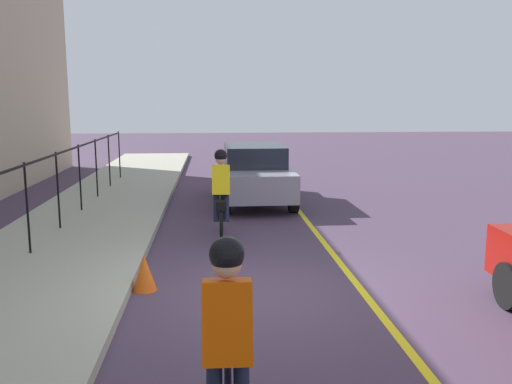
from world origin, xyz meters
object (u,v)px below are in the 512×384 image
(cyclist_lead, at_px, (221,194))
(traffic_cone_near, at_px, (144,272))
(cyclist_follow, at_px, (228,358))
(parked_sedan_rear, at_px, (254,172))

(cyclist_lead, relative_size, traffic_cone_near, 3.33)
(cyclist_follow, distance_m, traffic_cone_near, 4.23)
(cyclist_lead, xyz_separation_m, traffic_cone_near, (-3.03, 1.19, -0.64))
(cyclist_lead, height_order, parked_sedan_rear, cyclist_lead)
(cyclist_lead, height_order, cyclist_follow, same)
(cyclist_follow, bearing_deg, parked_sedan_rear, -4.15)
(cyclist_follow, bearing_deg, traffic_cone_near, 16.96)
(cyclist_lead, distance_m, cyclist_follow, 7.06)
(cyclist_lead, relative_size, parked_sedan_rear, 0.41)
(cyclist_lead, bearing_deg, traffic_cone_near, 159.85)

